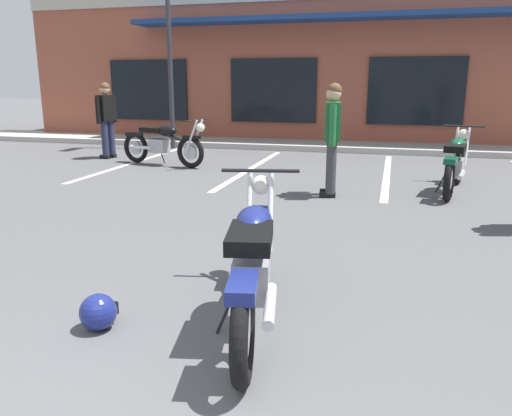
% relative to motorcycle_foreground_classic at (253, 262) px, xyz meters
% --- Properties ---
extents(ground_plane, '(80.00, 80.00, 0.00)m').
position_rel_motorcycle_foreground_classic_xyz_m(ground_plane, '(-0.50, 1.40, -0.46)').
color(ground_plane, '#515154').
extents(sidewalk_kerb, '(22.00, 1.80, 0.14)m').
position_rel_motorcycle_foreground_classic_xyz_m(sidewalk_kerb, '(-0.50, 10.05, -0.39)').
color(sidewalk_kerb, '#A8A59E').
rests_on(sidewalk_kerb, ground_plane).
extents(brick_storefront_building, '(18.66, 6.78, 4.04)m').
position_rel_motorcycle_foreground_classic_xyz_m(brick_storefront_building, '(-0.50, 13.55, 1.56)').
color(brick_storefront_building, brown).
rests_on(brick_storefront_building, ground_plane).
extents(painted_stall_lines, '(8.03, 4.80, 0.01)m').
position_rel_motorcycle_foreground_classic_xyz_m(painted_stall_lines, '(-0.50, 6.45, -0.46)').
color(painted_stall_lines, silver).
rests_on(painted_stall_lines, ground_plane).
extents(motorcycle_foreground_classic, '(0.82, 2.09, 0.98)m').
position_rel_motorcycle_foreground_classic_xyz_m(motorcycle_foreground_classic, '(0.00, 0.00, 0.00)').
color(motorcycle_foreground_classic, black).
rests_on(motorcycle_foreground_classic, ground_plane).
extents(motorcycle_silver_naked, '(2.07, 0.85, 0.98)m').
position_rel_motorcycle_foreground_classic_xyz_m(motorcycle_silver_naked, '(-3.68, 6.33, 0.00)').
color(motorcycle_silver_naked, black).
rests_on(motorcycle_silver_naked, ground_plane).
extents(motorcycle_blue_standard, '(0.78, 2.09, 0.98)m').
position_rel_motorcycle_foreground_classic_xyz_m(motorcycle_blue_standard, '(1.86, 5.13, 0.00)').
color(motorcycle_blue_standard, black).
rests_on(motorcycle_blue_standard, ground_plane).
extents(person_in_black_shirt, '(0.34, 0.61, 1.68)m').
position_rel_motorcycle_foreground_classic_xyz_m(person_in_black_shirt, '(-5.31, 6.93, 0.49)').
color(person_in_black_shirt, black).
rests_on(person_in_black_shirt, ground_plane).
extents(person_by_back_row, '(0.31, 0.61, 1.68)m').
position_rel_motorcycle_foreground_classic_xyz_m(person_by_back_row, '(0.02, 4.32, 0.49)').
color(person_by_back_row, black).
rests_on(person_by_back_row, ground_plane).
extents(helmet_on_pavement, '(0.26, 0.26, 0.26)m').
position_rel_motorcycle_foreground_classic_xyz_m(helmet_on_pavement, '(-1.02, -0.37, -0.33)').
color(helmet_on_pavement, navy).
rests_on(helmet_on_pavement, ground_plane).
extents(parking_lot_lamp_post, '(0.24, 0.76, 5.50)m').
position_rel_motorcycle_foreground_classic_xyz_m(parking_lot_lamp_post, '(-4.64, 8.84, 3.05)').
color(parking_lot_lamp_post, '#2D2D33').
rests_on(parking_lot_lamp_post, ground_plane).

